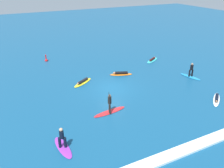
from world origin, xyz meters
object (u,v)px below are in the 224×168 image
object	(u,v)px
surfer_on_orange_board	(121,74)
surfer_on_yellow_board	(83,82)
surfer_on_white_board	(217,99)
surfer_on_red_board	(110,108)
surfer_on_teal_board	(152,60)
marker_buoy	(46,60)
surfer_on_blue_board	(191,73)
surfer_on_purple_board	(63,143)

from	to	relation	value
surfer_on_orange_board	surfer_on_yellow_board	bearing A→B (deg)	23.12
surfer_on_white_board	surfer_on_yellow_board	size ratio (longest dim) A/B	0.97
surfer_on_red_board	surfer_on_orange_board	xyz separation A→B (m)	(4.84, 6.99, -0.32)
surfer_on_teal_board	marker_buoy	xyz separation A→B (m)	(-13.59, 6.34, 0.07)
surfer_on_blue_board	surfer_on_orange_board	size ratio (longest dim) A/B	0.98
surfer_on_white_board	marker_buoy	world-z (taller)	marker_buoy
marker_buoy	surfer_on_white_board	bearing A→B (deg)	-55.53
surfer_on_red_board	surfer_on_teal_board	distance (m)	14.75
surfer_on_white_board	surfer_on_purple_board	xyz separation A→B (m)	(-15.26, -0.18, 0.28)
surfer_on_red_board	surfer_on_purple_board	bearing A→B (deg)	21.98
surfer_on_teal_board	marker_buoy	size ratio (longest dim) A/B	2.74
surfer_on_orange_board	surfer_on_yellow_board	distance (m)	4.98
surfer_on_orange_board	surfer_on_teal_board	distance (m)	6.89
surfer_on_blue_board	surfer_on_red_board	bearing A→B (deg)	-91.46
surfer_on_orange_board	surfer_on_teal_board	world-z (taller)	surfer_on_orange_board
surfer_on_blue_board	marker_buoy	bearing A→B (deg)	-146.95
surfer_on_white_board	surfer_on_yellow_board	distance (m)	14.02
surfer_on_red_board	surfer_on_blue_board	size ratio (longest dim) A/B	1.17
surfer_on_orange_board	marker_buoy	distance (m)	11.42
surfer_on_yellow_board	marker_buoy	xyz separation A→B (m)	(-2.21, 9.09, 0.06)
surfer_on_white_board	surfer_on_orange_board	size ratio (longest dim) A/B	0.96
surfer_on_blue_board	surfer_on_yellow_board	distance (m)	12.74
surfer_on_white_board	surfer_on_purple_board	bearing A→B (deg)	-38.06
surfer_on_blue_board	surfer_on_orange_board	world-z (taller)	surfer_on_blue_board
surfer_on_white_board	surfer_on_orange_board	world-z (taller)	surfer_on_orange_board
surfer_on_white_board	surfer_on_purple_board	size ratio (longest dim) A/B	1.00
surfer_on_red_board	marker_buoy	size ratio (longest dim) A/B	3.11
marker_buoy	surfer_on_yellow_board	bearing A→B (deg)	-76.36
surfer_on_red_board	surfer_on_white_board	bearing A→B (deg)	158.98
surfer_on_yellow_board	surfer_on_teal_board	world-z (taller)	surfer_on_yellow_board
surfer_on_teal_board	surfer_on_red_board	bearing A→B (deg)	-170.49
marker_buoy	surfer_on_teal_board	bearing A→B (deg)	-25.01
surfer_on_teal_board	surfer_on_yellow_board	bearing A→B (deg)	162.83
surfer_on_red_board	surfer_on_orange_board	size ratio (longest dim) A/B	1.15
surfer_on_blue_board	surfer_on_orange_board	distance (m)	8.29
surfer_on_yellow_board	surfer_on_white_board	bearing A→B (deg)	104.99
surfer_on_red_board	surfer_on_yellow_board	xyz separation A→B (m)	(-0.14, 6.78, -0.33)
surfer_on_orange_board	surfer_on_purple_board	size ratio (longest dim) A/B	1.05
surfer_on_teal_board	surfer_on_white_board	bearing A→B (deg)	-125.18
surfer_on_blue_board	surfer_on_white_board	size ratio (longest dim) A/B	1.02
surfer_on_teal_board	surfer_on_blue_board	bearing A→B (deg)	-114.88
surfer_on_purple_board	marker_buoy	distance (m)	18.79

